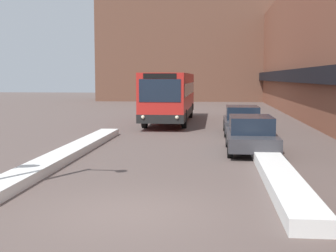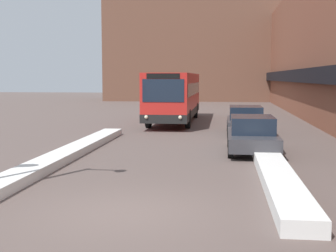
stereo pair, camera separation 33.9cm
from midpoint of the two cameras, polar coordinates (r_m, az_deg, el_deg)
ground_plane at (r=10.37m, az=-5.41°, el=-10.48°), size 160.00×160.00×0.00m
building_row_right at (r=34.77m, az=19.34°, el=9.29°), size 5.50×60.00×10.37m
building_backdrop_far at (r=61.06m, az=3.96°, el=10.73°), size 26.00×8.00×16.12m
snow_bank_left at (r=17.77m, az=-12.55°, el=-3.21°), size 0.90×13.79×0.30m
snow_bank_right at (r=16.17m, az=11.55°, el=-3.98°), size 0.90×14.77×0.36m
city_bus at (r=30.61m, az=-0.05°, el=3.71°), size 2.59×11.65×3.19m
parked_car_front at (r=18.59m, az=9.56°, el=-0.98°), size 1.90×4.32×1.42m
parked_car_back at (r=24.54m, az=8.64°, el=0.71°), size 1.89×4.48×1.46m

